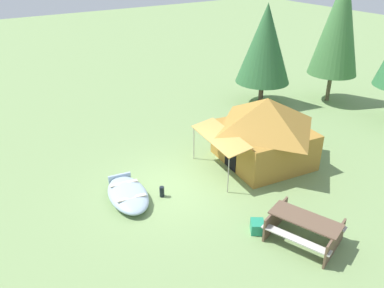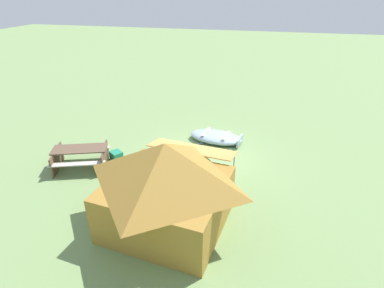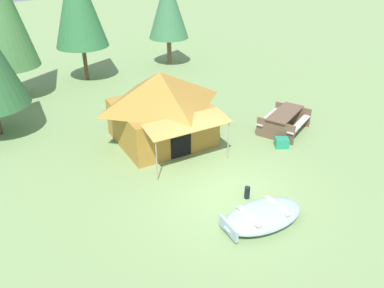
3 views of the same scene
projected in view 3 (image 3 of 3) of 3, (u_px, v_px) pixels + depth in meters
ground_plane at (224, 191)px, 11.74m from camera, size 80.00×80.00×0.00m
beached_rowboat at (262, 216)px, 10.37m from camera, size 2.50×1.59×0.42m
canvas_cabin_tent at (161, 106)px, 13.96m from camera, size 3.74×4.37×2.61m
picnic_table at (284, 119)px, 14.99m from camera, size 2.35×2.05×0.80m
cooler_box at (282, 143)px, 14.04m from camera, size 0.59×0.58×0.35m
fuel_can at (247, 193)px, 11.35m from camera, size 0.19×0.19×0.37m
pine_tree_back_right at (168, 7)px, 21.22m from camera, size 2.20×2.20×4.90m
pine_tree_far_center at (77, 1)px, 18.57m from camera, size 2.58×2.58×6.09m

